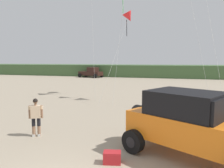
{
  "coord_description": "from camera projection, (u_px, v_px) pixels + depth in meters",
  "views": [
    {
      "loc": [
        2.74,
        -4.27,
        3.29
      ],
      "look_at": [
        0.13,
        4.46,
        2.31
      ],
      "focal_mm": 35.28,
      "sensor_mm": 36.0,
      "label": 1
    }
  ],
  "objects": [
    {
      "name": "distant_pickup",
      "position": [
        91.0,
        73.0,
        42.57
      ],
      "size": [
        4.92,
        3.35,
        1.98
      ],
      "color": "black",
      "rests_on": "ground_plane"
    },
    {
      "name": "jeep",
      "position": [
        193.0,
        124.0,
        7.27
      ],
      "size": [
        4.99,
        4.15,
        2.26
      ],
      "color": "orange",
      "rests_on": "ground_plane"
    },
    {
      "name": "dune_ridge",
      "position": [
        146.0,
        71.0,
        45.56
      ],
      "size": [
        90.0,
        9.05,
        2.34
      ],
      "primitive_type": "cube",
      "color": "#426038",
      "rests_on": "ground_plane"
    },
    {
      "name": "kite_orange_streamer",
      "position": [
        129.0,
        17.0,
        17.81
      ],
      "size": [
        2.03,
        4.25,
        7.31
      ],
      "color": "red",
      "rests_on": "ground_plane"
    },
    {
      "name": "person_watching",
      "position": [
        36.0,
        115.0,
        9.49
      ],
      "size": [
        0.57,
        0.43,
        1.67
      ],
      "color": "#8C664C",
      "rests_on": "ground_plane"
    },
    {
      "name": "cooler_box",
      "position": [
        112.0,
        157.0,
        7.05
      ],
      "size": [
        0.63,
        0.48,
        0.38
      ],
      "primitive_type": "cube",
      "rotation": [
        0.0,
        0.0,
        0.23
      ],
      "color": "#B21E23",
      "rests_on": "ground_plane"
    }
  ]
}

